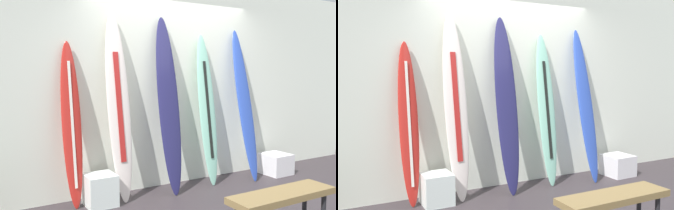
{
  "view_description": "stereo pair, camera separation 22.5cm",
  "coord_description": "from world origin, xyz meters",
  "views": [
    {
      "loc": [
        -2.54,
        -3.07,
        1.54
      ],
      "look_at": [
        -0.21,
        0.95,
        1.13
      ],
      "focal_mm": 38.88,
      "sensor_mm": 36.0,
      "label": 1
    },
    {
      "loc": [
        -2.34,
        -3.17,
        1.54
      ],
      "look_at": [
        -0.21,
        0.95,
        1.13
      ],
      "focal_mm": 38.88,
      "sensor_mm": 36.0,
      "label": 2
    }
  ],
  "objects": [
    {
      "name": "surfboard_crimson",
      "position": [
        -1.43,
        1.02,
        0.94
      ],
      "size": [
        0.23,
        0.33,
        1.91
      ],
      "color": "red",
      "rests_on": "ground"
    },
    {
      "name": "bench",
      "position": [
        -0.07,
        -0.84,
        0.41
      ],
      "size": [
        1.08,
        0.31,
        0.48
      ],
      "color": "olive",
      "rests_on": "ground"
    },
    {
      "name": "display_block_center",
      "position": [
        1.61,
        0.82,
        0.15
      ],
      "size": [
        0.4,
        0.4,
        0.31
      ],
      "color": "silver",
      "rests_on": "ground"
    },
    {
      "name": "display_block_left",
      "position": [
        -1.16,
        0.89,
        0.18
      ],
      "size": [
        0.34,
        0.34,
        0.37
      ],
      "color": "white",
      "rests_on": "ground"
    },
    {
      "name": "surfboard_navy",
      "position": [
        -0.21,
        0.93,
        1.12
      ],
      "size": [
        0.31,
        0.49,
        2.27
      ],
      "color": "#222150",
      "rests_on": "ground"
    },
    {
      "name": "wall_back",
      "position": [
        0.0,
        1.3,
        1.4
      ],
      "size": [
        7.2,
        0.2,
        2.8
      ],
      "primitive_type": "cube",
      "color": "white",
      "rests_on": "ground"
    },
    {
      "name": "surfboard_ivory",
      "position": [
        -0.88,
        0.98,
        1.13
      ],
      "size": [
        0.31,
        0.42,
        2.27
      ],
      "color": "silver",
      "rests_on": "ground"
    },
    {
      "name": "surfboard_cobalt",
      "position": [
        1.04,
        0.9,
        1.08
      ],
      "size": [
        0.27,
        0.55,
        2.17
      ],
      "color": "#2D4BB1",
      "rests_on": "ground"
    },
    {
      "name": "surfboard_seafoam",
      "position": [
        0.43,
        0.97,
        1.02
      ],
      "size": [
        0.28,
        0.38,
        2.07
      ],
      "color": "#89CCB2",
      "rests_on": "ground"
    }
  ]
}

